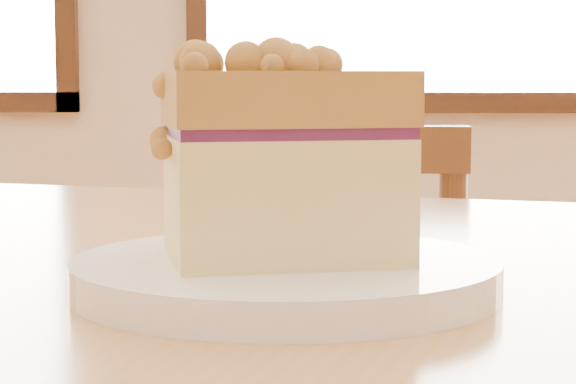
# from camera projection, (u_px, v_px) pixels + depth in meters

# --- Properties ---
(plate) EXTENTS (0.24, 0.24, 0.02)m
(plate) POSITION_uv_depth(u_px,v_px,m) (285.00, 278.00, 0.61)
(plate) COLOR white
(plate) RESTS_ON cafe_table_main
(cake_slice) EXTENTS (0.15, 0.12, 0.12)m
(cake_slice) POSITION_uv_depth(u_px,v_px,m) (285.00, 156.00, 0.61)
(cake_slice) COLOR #E6CC82
(cake_slice) RESTS_ON plate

